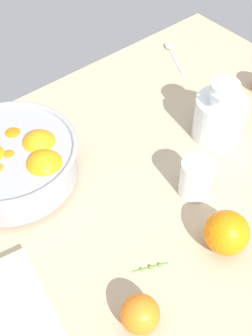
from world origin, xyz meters
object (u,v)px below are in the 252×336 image
loose_orange_3 (140,314)px  spoon (172,53)px  fruit_bowl (11,161)px  juice_glass (195,180)px  loose_orange_2 (227,233)px  juice_pitcher (219,117)px

loose_orange_3 → spoon: loose_orange_3 is taller
fruit_bowl → spoon: bearing=11.5°
juice_glass → spoon: size_ratio=0.60×
fruit_bowl → loose_orange_2: bearing=-61.8°
juice_pitcher → loose_orange_3: size_ratio=2.33×
loose_orange_3 → juice_pitcher: bearing=27.7°
juice_pitcher → loose_orange_3: bearing=-152.3°
juice_pitcher → spoon: 33.86cm
juice_pitcher → loose_orange_3: (-43.98, -23.09, -1.90)cm
juice_glass → loose_orange_3: juice_glass is taller
juice_pitcher → loose_orange_2: juice_pitcher is taller
juice_pitcher → juice_glass: bearing=-151.9°
juice_pitcher → loose_orange_2: (-21.75, -21.84, -0.97)cm
loose_orange_2 → spoon: bearing=55.1°
fruit_bowl → juice_glass: fruit_bowl is taller
fruit_bowl → loose_orange_2: (21.63, -40.26, -1.04)cm
loose_orange_2 → loose_orange_3: bearing=-176.8°
spoon → loose_orange_3: bearing=-137.7°
juice_pitcher → fruit_bowl: bearing=157.0°
juice_glass → spoon: 50.05cm
fruit_bowl → spoon: 59.34cm
juice_pitcher → loose_orange_3: juice_pitcher is taller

